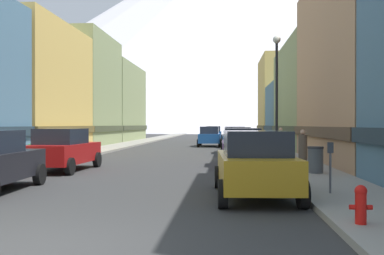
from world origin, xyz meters
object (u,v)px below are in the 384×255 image
(car_left_1, at_px, (63,149))
(car_driving_0, at_px, (210,136))
(car_right_2, at_px, (237,140))
(pedestrian_1, at_px, (281,142))
(streetlamp_right, at_px, (277,80))
(car_right_0, at_px, (255,164))
(pedestrian_2, at_px, (47,145))
(car_right_1, at_px, (242,147))
(potted_plant_0, at_px, (31,151))
(fire_hydrant_near, at_px, (361,203))
(car_right_3, at_px, (235,137))
(pedestrian_0, at_px, (303,150))
(parking_meter_near, at_px, (330,160))
(trash_bin_right, at_px, (315,160))
(car_driving_1, at_px, (214,133))

(car_left_1, height_order, car_driving_0, same)
(car_left_1, height_order, car_right_2, same)
(pedestrian_1, distance_m, streetlamp_right, 6.66)
(car_right_0, bearing_deg, streetlamp_right, 79.80)
(pedestrian_1, xyz_separation_m, pedestrian_2, (-12.50, -3.81, -0.01))
(car_right_1, distance_m, car_driving_0, 18.79)
(potted_plant_0, xyz_separation_m, streetlamp_right, (12.35, -1.67, 3.40))
(car_left_1, relative_size, car_driving_0, 1.01)
(fire_hydrant_near, bearing_deg, car_driving_0, 96.96)
(car_driving_0, bearing_deg, car_right_3, -32.07)
(car_right_0, relative_size, potted_plant_0, 5.51)
(car_right_0, bearing_deg, pedestrian_0, 70.62)
(pedestrian_1, bearing_deg, parking_meter_near, -91.97)
(pedestrian_0, xyz_separation_m, pedestrian_1, (0.00, 7.48, 0.02))
(potted_plant_0, height_order, streetlamp_right, streetlamp_right)
(fire_hydrant_near, bearing_deg, pedestrian_2, 129.23)
(car_right_0, bearing_deg, parking_meter_near, -2.31)
(fire_hydrant_near, xyz_separation_m, parking_meter_near, (0.30, 3.63, 0.49))
(potted_plant_0, distance_m, streetlamp_right, 12.92)
(fire_hydrant_near, height_order, trash_bin_right, trash_bin_right)
(car_right_1, distance_m, car_right_3, 17.28)
(pedestrian_0, bearing_deg, streetlamp_right, 118.69)
(car_driving_1, bearing_deg, car_right_3, -81.59)
(pedestrian_0, bearing_deg, car_driving_1, 97.70)
(car_driving_0, bearing_deg, trash_bin_right, -78.33)
(car_left_1, bearing_deg, car_right_3, 69.33)
(car_right_0, relative_size, car_right_2, 1.00)
(parking_meter_near, height_order, pedestrian_0, pedestrian_0)
(fire_hydrant_near, relative_size, trash_bin_right, 0.72)
(car_right_0, bearing_deg, car_driving_1, 93.05)
(pedestrian_0, bearing_deg, parking_meter_near, -94.06)
(car_right_1, distance_m, potted_plant_0, 10.86)
(car_right_3, xyz_separation_m, car_driving_1, (-2.20, 14.88, 0.00))
(car_left_1, distance_m, pedestrian_2, 4.96)
(pedestrian_2, bearing_deg, car_right_2, 37.18)
(car_right_3, height_order, fire_hydrant_near, car_right_3)
(trash_bin_right, distance_m, potted_plant_0, 14.41)
(streetlamp_right, bearing_deg, car_driving_1, 96.53)
(car_right_3, height_order, trash_bin_right, car_right_3)
(car_right_0, bearing_deg, potted_plant_0, 136.45)
(trash_bin_right, bearing_deg, car_right_2, 100.76)
(car_driving_1, height_order, pedestrian_0, car_driving_1)
(parking_meter_near, distance_m, trash_bin_right, 4.97)
(car_right_2, relative_size, pedestrian_2, 2.79)
(pedestrian_0, distance_m, streetlamp_right, 3.63)
(trash_bin_right, xyz_separation_m, streetlamp_right, (-1.00, 3.76, 3.34))
(car_driving_0, bearing_deg, pedestrian_0, -77.45)
(trash_bin_right, bearing_deg, car_right_0, -117.73)
(car_right_2, height_order, fire_hydrant_near, car_right_2)
(car_right_2, bearing_deg, car_right_1, -90.01)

